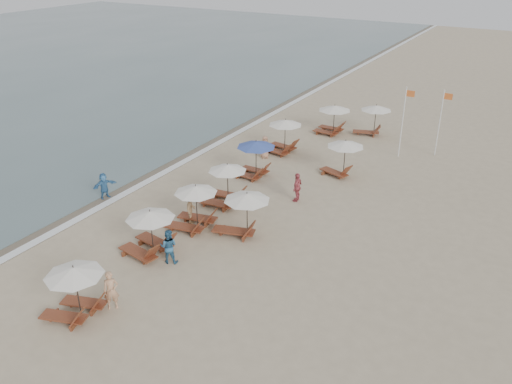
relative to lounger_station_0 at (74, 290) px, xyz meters
The scene contains 21 objects.
ground 6.93m from the lounger_station_0, 39.68° to the left, with size 160.00×160.00×0.00m, color tan.
wet_sand_band 16.13m from the lounger_station_0, 116.78° to the left, with size 3.20×140.00×0.01m, color #6B5E4C.
foam_line 15.59m from the lounger_station_0, 112.50° to the left, with size 0.50×140.00×0.02m, color white.
lounger_station_0 is the anchor object (origin of this frame).
lounger_station_1 4.93m from the lounger_station_0, 97.04° to the left, with size 2.66×2.23×2.22m.
lounger_station_2 7.85m from the lounger_station_0, 91.88° to the left, with size 2.59×2.22×2.34m.
lounger_station_3 10.84m from the lounger_station_0, 92.02° to the left, with size 2.57×2.07×2.36m.
lounger_station_4 14.81m from the lounger_station_0, 93.22° to the left, with size 2.49×2.33×2.31m.
lounger_station_5 19.30m from the lounger_station_0, 93.66° to the left, with size 2.58×2.23×2.34m.
lounger_station_6 24.53m from the lounger_station_0, 89.72° to the left, with size 2.59×2.37×2.16m.
inland_station_0 8.67m from the lounger_station_0, 75.30° to the left, with size 2.80×2.24×2.22m.
inland_station_1 17.95m from the lounger_station_0, 78.31° to the left, with size 2.64×2.24×2.22m.
inland_station_2 25.89m from the lounger_station_0, 83.81° to the left, with size 2.67×2.24×2.22m.
beachgoer_near 1.39m from the lounger_station_0, 52.16° to the left, with size 0.59×0.39×1.63m, color tan.
beachgoer_mid_a 4.81m from the lounger_station_0, 81.78° to the left, with size 0.79×0.61×1.62m, color #2D6188.
beachgoer_mid_b 8.24m from the lounger_station_0, 94.30° to the left, with size 1.07×0.61×1.65m, color #93724B.
beachgoer_far_a 13.46m from the lounger_station_0, 77.53° to the left, with size 0.97×0.40×1.66m, color #B54851.
beachgoer_far_b 17.93m from the lounger_station_0, 95.56° to the left, with size 0.73×0.48×1.50m, color tan.
waterline_walker 10.45m from the lounger_station_0, 128.70° to the left, with size 1.37×0.44×1.48m, color teal.
flag_pole_near 23.29m from the lounger_station_0, 75.40° to the left, with size 0.60×0.08×4.69m.
flag_pole_far 25.28m from the lounger_station_0, 71.78° to the left, with size 0.59×0.08×4.43m.
Camera 1 is at (8.84, -15.11, 13.04)m, focal length 37.31 mm.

